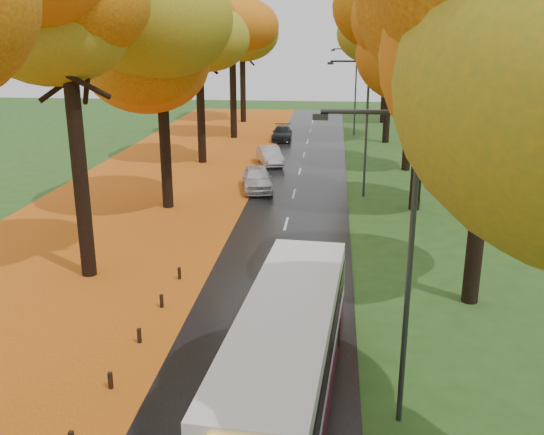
% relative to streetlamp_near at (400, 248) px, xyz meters
% --- Properties ---
extents(road, '(6.50, 90.00, 0.04)m').
position_rel_streetlamp_near_xyz_m(road, '(-3.95, 17.00, -4.69)').
color(road, black).
rests_on(road, ground).
extents(centre_line, '(0.12, 90.00, 0.01)m').
position_rel_streetlamp_near_xyz_m(centre_line, '(-3.95, 17.00, -4.67)').
color(centre_line, silver).
rests_on(centre_line, road).
extents(leaf_verge, '(12.00, 90.00, 0.02)m').
position_rel_streetlamp_near_xyz_m(leaf_verge, '(-12.95, 17.00, -4.70)').
color(leaf_verge, '#9A290E').
rests_on(leaf_verge, ground).
extents(leaf_drift, '(0.90, 90.00, 0.01)m').
position_rel_streetlamp_near_xyz_m(leaf_drift, '(-7.00, 17.00, -4.67)').
color(leaf_drift, orange).
rests_on(leaf_drift, road).
extents(trees_left, '(9.20, 74.00, 13.88)m').
position_rel_streetlamp_near_xyz_m(trees_left, '(-11.13, 19.06, 4.82)').
color(trees_left, black).
rests_on(trees_left, ground).
extents(trees_right, '(9.30, 74.20, 13.96)m').
position_rel_streetlamp_near_xyz_m(trees_right, '(3.24, 18.91, 4.98)').
color(trees_right, black).
rests_on(trees_right, ground).
extents(streetlamp_near, '(2.45, 0.18, 8.00)m').
position_rel_streetlamp_near_xyz_m(streetlamp_near, '(0.00, 0.00, 0.00)').
color(streetlamp_near, '#333538').
rests_on(streetlamp_near, ground).
extents(streetlamp_mid, '(2.45, 0.18, 8.00)m').
position_rel_streetlamp_near_xyz_m(streetlamp_mid, '(0.00, 22.00, 0.00)').
color(streetlamp_mid, '#333538').
rests_on(streetlamp_mid, ground).
extents(streetlamp_far, '(2.45, 0.18, 8.00)m').
position_rel_streetlamp_near_xyz_m(streetlamp_far, '(0.00, 44.00, 0.00)').
color(streetlamp_far, '#333538').
rests_on(streetlamp_far, ground).
extents(bus, '(3.19, 10.64, 2.76)m').
position_rel_streetlamp_near_xyz_m(bus, '(-2.70, 0.54, -3.23)').
color(bus, '#4B0B11').
rests_on(bus, road).
extents(car_white, '(2.55, 4.64, 1.50)m').
position_rel_streetlamp_near_xyz_m(car_white, '(-6.30, 22.66, -3.93)').
color(car_white, silver).
rests_on(car_white, road).
extents(car_silver, '(2.55, 4.26, 1.32)m').
position_rel_streetlamp_near_xyz_m(car_silver, '(-6.30, 30.13, -4.01)').
color(car_silver, '#929499').
rests_on(car_silver, road).
extents(car_dark, '(1.87, 4.28, 1.23)m').
position_rel_streetlamp_near_xyz_m(car_dark, '(-6.30, 40.57, -4.06)').
color(car_dark, black).
rests_on(car_dark, road).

